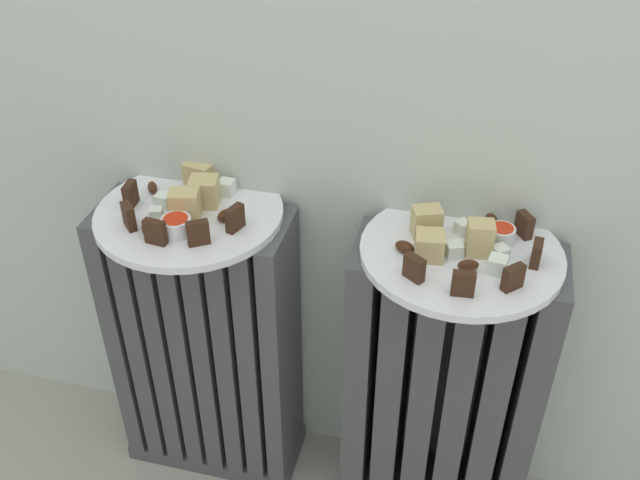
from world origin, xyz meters
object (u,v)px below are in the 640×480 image
Objects in this scene: radiator_right at (441,391)px; jam_bowl_left at (176,225)px; radiator_left at (207,348)px; jam_bowl_right at (501,234)px; fork at (185,198)px; plate_left at (189,214)px; plate_right at (461,253)px.

jam_bowl_left is at bearing -171.45° from radiator_right.
radiator_left is 0.56m from jam_bowl_right.
fork is (-0.49, -0.00, -0.01)m from jam_bowl_right.
jam_bowl_right is (0.46, 0.09, -0.00)m from jam_bowl_left.
plate_left is 7.31× the size of jam_bowl_right.
plate_right is 0.41m from jam_bowl_left.
plate_left is at bearing 180.00° from plate_right.
jam_bowl_right reaches higher than fork.
jam_bowl_right reaches higher than plate_left.
radiator_right is at bearing -4.04° from fork.
jam_bowl_right is at bearing 11.42° from jam_bowl_left.
jam_bowl_right reaches higher than radiator_left.
fork reaches higher than plate_left.
radiator_right is (0.42, 0.00, 0.00)m from radiator_left.
fork is (-0.02, 0.03, 0.29)m from radiator_left.
radiator_left is at bearing 96.86° from jam_bowl_left.
plate_right is (-0.00, 0.00, 0.29)m from radiator_right.
radiator_left is 1.00× the size of radiator_right.
fork is at bearing 175.96° from radiator_right.
jam_bowl_left is at bearing -168.58° from jam_bowl_right.
jam_bowl_right is at bearing 3.86° from radiator_left.
jam_bowl_right is at bearing 3.86° from plate_left.
plate_left is 3.11× the size of fork.
plate_right is at bearing -148.69° from jam_bowl_right.
plate_left reaches higher than radiator_left.
plate_right is 6.54× the size of jam_bowl_left.
radiator_right is 0.53m from fork.
plate_left is (-0.42, 0.00, 0.29)m from radiator_right.
jam_bowl_left reaches higher than jam_bowl_right.
radiator_left is 1.90× the size of plate_right.
jam_bowl_right is (0.05, 0.03, 0.31)m from radiator_right.
jam_bowl_left reaches higher than plate_left.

